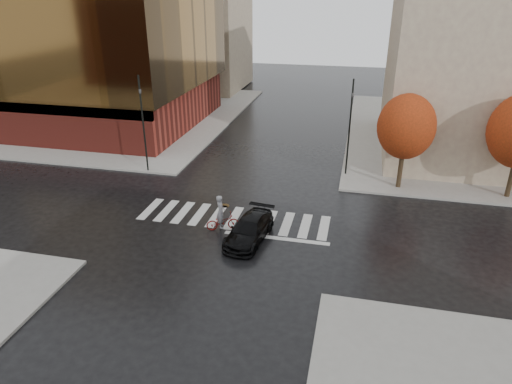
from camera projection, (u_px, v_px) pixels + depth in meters
The scene contains 13 objects.
ground at pixel (231, 222), 27.44m from camera, with size 120.00×120.00×0.00m, color black.
sidewalk_nw at pixel (101, 113), 50.36m from camera, with size 30.00×30.00×0.15m, color gray.
crosswalk at pixel (234, 218), 27.88m from camera, with size 12.00×3.00×0.01m, color silver.
office_glass at pixel (63, 38), 44.50m from camera, with size 27.00×19.00×16.00m.
building_ne_tan at pixel (501, 40), 35.20m from camera, with size 16.00×16.00×18.00m, color gray.
building_nw_far at pixel (190, 9), 59.34m from camera, with size 14.00×12.00×20.00m, color gray.
tree_ne_a at pixel (406, 127), 30.09m from camera, with size 3.80×3.80×6.50m.
sedan at pixel (249, 229), 25.25m from camera, with size 1.81×4.46×1.29m, color black.
cyclist at pixel (222, 218), 26.31m from camera, with size 1.99×1.38×2.15m.
traffic_light_nw at pixel (143, 118), 33.02m from camera, with size 0.21×0.18×7.12m.
traffic_light_ne at pixel (350, 122), 32.41m from camera, with size 0.20×0.21×7.01m.
fire_hydrant at pixel (158, 150), 37.76m from camera, with size 0.25×0.25×0.69m.
manhole at pixel (225, 206), 29.42m from camera, with size 0.61×0.61×0.01m, color #4D381B.
Camera 1 is at (6.95, -23.26, 13.00)m, focal length 32.00 mm.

